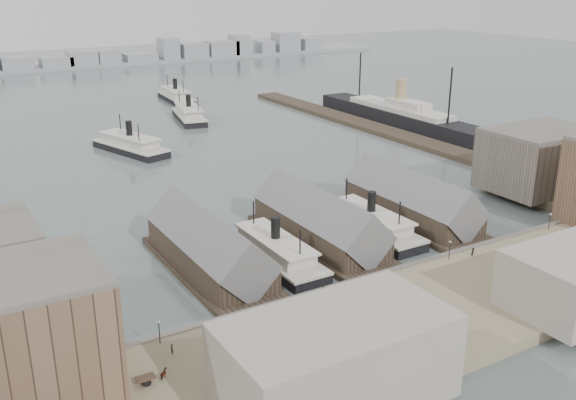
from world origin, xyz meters
TOP-DOWN VIEW (x-y plane):
  - ground at (0.00, 0.00)m, footprint 900.00×900.00m
  - quay at (0.00, -20.00)m, footprint 180.00×30.00m
  - seawall at (0.00, -5.20)m, footprint 180.00×1.20m
  - east_wharf at (78.00, 90.00)m, footprint 10.00×180.00m
  - ferry_shed_west at (-26.00, 16.88)m, footprint 14.00×42.00m
  - ferry_shed_center at (0.00, 16.88)m, footprint 14.00×42.00m
  - ferry_shed_east at (26.00, 16.88)m, footprint 14.00×42.00m
  - warehouse_east_back at (68.00, 15.00)m, footprint 28.00×20.00m
  - street_bldg_west at (-30.00, -32.00)m, footprint 30.00×16.00m
  - lamp_post_far_w at (-45.00, -7.00)m, footprint 0.44×0.44m
  - lamp_post_near_w at (-15.00, -7.00)m, footprint 0.44×0.44m
  - lamp_post_near_e at (15.00, -7.00)m, footprint 0.44×0.44m
  - lamp_post_far_e at (45.00, -7.00)m, footprint 0.44×0.44m
  - far_shore at (-2.07, 334.14)m, footprint 500.00×40.00m
  - ferry_docked_west at (-13.00, 13.19)m, footprint 8.66×28.88m
  - ferry_docked_east at (13.00, 15.49)m, footprint 8.84×29.47m
  - ferry_open_near at (-11.17, 112.35)m, footprint 18.14×32.58m
  - ferry_open_mid at (24.65, 148.52)m, footprint 15.41×31.96m
  - ferry_open_far at (35.91, 191.42)m, footprint 11.27×31.10m
  - ocean_steamer at (92.00, 98.75)m, footprint 12.13×88.68m
  - horse_cart_left at (-48.59, -15.91)m, footprint 4.57×1.51m
  - horse_cart_center at (-7.83, -17.08)m, footprint 4.85×3.36m
  - horse_cart_right at (21.88, -18.04)m, footprint 4.75×3.32m
  - pedestrian_0 at (-44.48, -10.67)m, footprint 0.50×0.64m
  - pedestrian_1 at (-39.64, -22.21)m, footprint 0.93×0.81m
  - pedestrian_2 at (-17.28, -9.55)m, footprint 0.67×1.11m
  - pedestrian_3 at (-19.35, -26.15)m, footprint 0.97×0.46m
  - pedestrian_4 at (-3.33, -16.03)m, footprint 0.86×0.59m
  - pedestrian_5 at (13.11, -22.62)m, footprint 0.69×0.74m
  - pedestrian_6 at (20.33, -8.30)m, footprint 0.93×0.77m
  - pedestrian_7 at (22.08, -27.38)m, footprint 1.26×0.88m
  - pedestrian_10 at (-38.61, -19.15)m, footprint 0.98×0.95m

SIDE VIEW (x-z plane):
  - ground at x=0.00m, z-range 0.00..0.00m
  - east_wharf at x=78.00m, z-range 0.00..1.60m
  - quay at x=0.00m, z-range 0.00..2.00m
  - seawall at x=0.00m, z-range 0.00..2.30m
  - ferry_docked_west at x=-13.00m, z-range -2.74..7.58m
  - ferry_docked_east at x=13.00m, z-range -2.80..7.73m
  - ferry_open_far at x=35.91m, z-range -2.90..8.01m
  - ferry_open_mid at x=24.65m, z-range -2.91..8.06m
  - ferry_open_near at x=-11.17m, z-range -2.96..8.19m
  - horse_cart_left at x=-48.59m, z-range 2.04..3.50m
  - horse_cart_right at x=21.88m, z-range 2.02..3.54m
  - pedestrian_10 at x=-38.61m, z-range 2.00..3.59m
  - pedestrian_3 at x=-19.35m, z-range 2.00..3.61m
  - pedestrian_0 at x=-44.48m, z-range 2.00..3.62m
  - pedestrian_5 at x=13.11m, z-range 2.00..3.64m
  - pedestrian_1 at x=-39.64m, z-range 2.00..3.65m
  - horse_cart_center at x=-7.83m, z-range 2.01..3.64m
  - pedestrian_4 at x=-3.33m, z-range 2.00..3.68m
  - pedestrian_2 at x=-17.28m, z-range 2.00..3.68m
  - pedestrian_6 at x=20.33m, z-range 2.00..3.72m
  - pedestrian_7 at x=22.08m, z-range 2.00..3.79m
  - ocean_steamer at x=92.00m, z-range -5.05..12.68m
  - far_shore at x=-2.07m, z-range -3.96..11.77m
  - ferry_shed_west at x=-26.00m, z-range -1.66..10.94m
  - ferry_shed_center at x=0.00m, z-range -1.66..10.94m
  - ferry_shed_east at x=26.00m, z-range -1.66..10.94m
  - lamp_post_far_w at x=-45.00m, z-range 2.75..6.67m
  - lamp_post_near_w at x=-15.00m, z-range 2.75..6.67m
  - lamp_post_near_e at x=15.00m, z-range 2.75..6.67m
  - lamp_post_far_e at x=45.00m, z-range 2.75..6.67m
  - street_bldg_west at x=-30.00m, z-range 2.00..14.00m
  - warehouse_east_back at x=68.00m, z-range 2.00..17.00m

